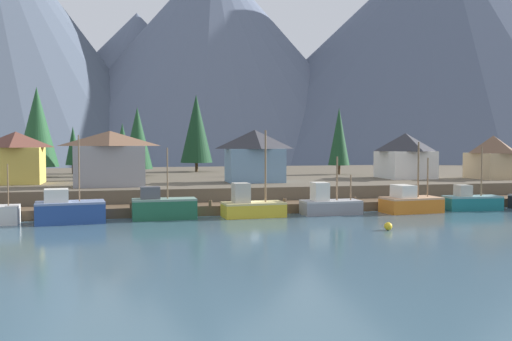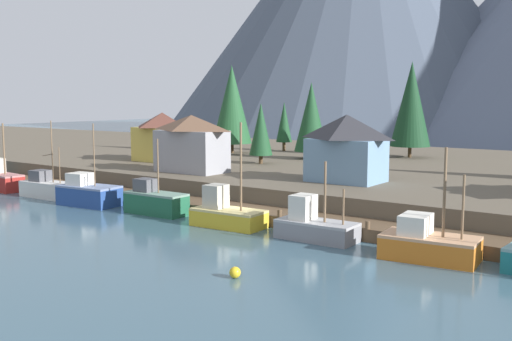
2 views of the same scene
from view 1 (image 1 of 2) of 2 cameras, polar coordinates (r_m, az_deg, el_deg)
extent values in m
cube|color=#3D5B6B|center=(79.07, -3.84, -3.03)|extent=(400.00, 400.00, 1.00)
cube|color=brown|center=(61.36, -1.16, -3.79)|extent=(80.00, 4.00, 1.00)
cylinder|color=brown|center=(58.74, -20.29, -3.97)|extent=(0.36, 0.36, 1.60)
cylinder|color=brown|center=(58.26, -12.45, -3.92)|extent=(0.36, 0.36, 1.60)
cylinder|color=brown|center=(58.87, -4.62, -3.79)|extent=(0.36, 0.36, 1.60)
cylinder|color=brown|center=(60.55, 2.91, -3.60)|extent=(0.36, 0.36, 1.60)
cylinder|color=brown|center=(63.19, 9.91, -3.36)|extent=(0.36, 0.36, 1.60)
cylinder|color=brown|center=(66.70, 16.27, -3.11)|extent=(0.36, 0.36, 1.60)
cylinder|color=brown|center=(70.94, 21.92, -2.85)|extent=(0.36, 0.36, 1.60)
cube|color=brown|center=(90.75, -5.04, -1.16)|extent=(400.00, 56.00, 2.50)
cone|color=slate|center=(210.40, -11.87, 8.10)|extent=(103.10, 103.10, 54.00)
cone|color=slate|center=(205.00, -4.35, 11.15)|extent=(128.99, 128.99, 74.28)
cone|color=#4C566B|center=(223.52, 18.35, 11.78)|extent=(181.53, 181.53, 85.57)
cylinder|color=brown|center=(57.34, -23.74, -1.32)|extent=(0.10, 0.10, 3.87)
cube|color=navy|center=(56.22, -18.22, -4.12)|extent=(6.55, 3.81, 1.83)
cube|color=#6C7DA2|center=(56.11, -18.23, -3.09)|extent=(6.55, 3.81, 0.20)
cube|color=silver|center=(56.05, -19.49, -2.39)|extent=(2.34, 2.24, 1.22)
cylinder|color=brown|center=(55.89, -17.43, 0.23)|extent=(0.13, 0.13, 6.27)
cube|color=#1E5B3D|center=(56.78, -9.23, -3.94)|extent=(6.30, 2.53, 1.85)
cube|color=gray|center=(56.67, -9.24, -2.91)|extent=(6.30, 2.53, 0.20)
cube|color=#4C4C51|center=(56.51, -10.62, -2.22)|extent=(1.89, 1.55, 1.20)
cylinder|color=brown|center=(56.50, -8.93, -0.26)|extent=(0.14, 0.14, 5.03)
cube|color=gold|center=(57.73, -0.26, -4.06)|extent=(6.40, 3.23, 1.31)
cube|color=tan|center=(57.64, -0.26, -3.31)|extent=(6.40, 3.23, 0.20)
cube|color=#B2AD9E|center=(57.19, -1.53, -2.26)|extent=(1.70, 1.86, 1.99)
cylinder|color=brown|center=(57.72, 0.96, 0.45)|extent=(0.19, 0.19, 7.34)
cube|color=gray|center=(60.36, 7.56, -3.79)|extent=(6.21, 2.78, 1.28)
cube|color=#9F9FA2|center=(60.28, 7.56, -3.09)|extent=(6.21, 2.78, 0.20)
cube|color=silver|center=(59.75, 6.46, -2.12)|extent=(1.58, 1.91, 1.92)
cylinder|color=brown|center=(60.32, 8.18, -0.79)|extent=(0.18, 0.18, 4.63)
cylinder|color=brown|center=(60.98, 9.54, -1.68)|extent=(0.15, 0.15, 2.68)
cube|color=#CC6B1E|center=(63.61, 15.39, -3.44)|extent=(6.53, 3.77, 1.47)
cube|color=tan|center=(63.52, 15.40, -2.70)|extent=(6.53, 3.77, 0.20)
cube|color=silver|center=(62.90, 14.65, -2.03)|extent=(2.05, 2.68, 1.35)
cylinder|color=brown|center=(63.77, 16.06, 0.10)|extent=(0.19, 0.19, 5.97)
cylinder|color=brown|center=(64.51, 16.93, -0.65)|extent=(0.16, 0.16, 4.25)
cube|color=#196B70|center=(68.11, 20.99, -3.15)|extent=(6.40, 2.80, 1.39)
cube|color=#679496|center=(68.03, 21.00, -2.49)|extent=(6.40, 2.80, 0.20)
cube|color=#B2AD9E|center=(67.39, 20.16, -1.90)|extent=(1.57, 1.72, 1.25)
cylinder|color=brown|center=(68.37, 21.80, -0.06)|extent=(0.17, 0.17, 5.54)
cube|color=gray|center=(67.40, -14.51, 0.43)|extent=(7.88, 4.33, 4.70)
pyramid|color=brown|center=(67.35, -14.54, 3.16)|extent=(8.27, 4.54, 1.74)
cube|color=silver|center=(83.16, 14.81, 0.58)|extent=(6.58, 6.83, 3.86)
pyramid|color=#2D2D33|center=(83.10, 14.84, 2.79)|extent=(6.91, 7.17, 2.54)
cube|color=#6689A8|center=(72.29, -0.12, 0.52)|extent=(7.01, 4.93, 4.29)
pyramid|color=#2D2D33|center=(72.23, -0.12, 3.17)|extent=(7.36, 5.17, 2.42)
cube|color=gold|center=(75.41, -23.04, 0.46)|extent=(6.18, 5.62, 4.49)
pyramid|color=brown|center=(75.36, -23.09, 2.90)|extent=(6.48, 5.90, 1.93)
cube|color=tan|center=(85.79, 22.78, 0.43)|extent=(5.38, 6.33, 3.60)
pyramid|color=brown|center=(85.72, 22.82, 2.46)|extent=(5.65, 6.65, 2.45)
cylinder|color=#4C3823|center=(89.56, -21.13, -0.12)|extent=(0.50, 0.50, 1.50)
cone|color=#1E4C28|center=(89.48, -21.20, 4.12)|extent=(6.02, 6.02, 11.75)
cylinder|color=#4C3823|center=(96.79, -17.93, 0.12)|extent=(0.50, 0.50, 1.41)
cone|color=#194223|center=(96.69, -17.97, 2.41)|extent=(2.52, 2.52, 6.31)
cylinder|color=#4C3823|center=(90.63, 8.35, 0.07)|extent=(0.50, 0.50, 1.48)
cone|color=#194223|center=(90.53, 8.37, 3.43)|extent=(3.37, 3.37, 9.14)
cylinder|color=#4C3823|center=(98.45, -6.02, 0.34)|extent=(0.50, 0.50, 1.59)
cone|color=#14381E|center=(98.38, -6.04, 4.24)|extent=(5.54, 5.54, 11.78)
cylinder|color=#4C3823|center=(79.01, -13.28, -0.52)|extent=(0.50, 0.50, 1.10)
cone|color=#194223|center=(78.88, -13.31, 2.28)|extent=(2.98, 2.98, 6.62)
cylinder|color=#4C3823|center=(87.76, -11.83, -0.18)|extent=(0.50, 0.50, 1.07)
cone|color=#194223|center=(87.64, -11.87, 3.23)|extent=(4.53, 4.53, 9.39)
sphere|color=gold|center=(50.37, 13.19, -5.50)|extent=(0.70, 0.70, 0.70)
camera|label=2|loc=(47.04, 56.04, 5.51)|focal=42.12mm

